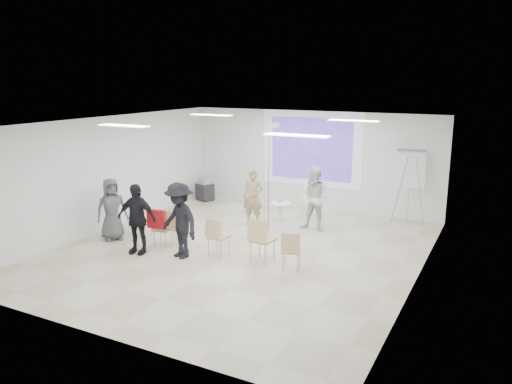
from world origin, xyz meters
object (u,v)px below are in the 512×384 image
at_px(chair_far_left, 139,217).
at_px(chair_center, 217,234).
at_px(player_right, 315,195).
at_px(av_cart, 205,190).
at_px(chair_left_mid, 161,227).
at_px(chair_left_inner, 173,225).
at_px(audience_outer, 112,206).
at_px(audience_left, 136,214).
at_px(laptop, 175,226).
at_px(chair_right_inner, 260,237).
at_px(audience_mid, 179,216).
at_px(player_left, 253,194).
at_px(pedestal_table, 280,213).
at_px(chair_right_far, 291,248).
at_px(flipchart_easel, 411,169).

height_order(chair_far_left, chair_center, chair_center).
bearing_deg(player_right, av_cart, 162.79).
bearing_deg(chair_left_mid, av_cart, 103.25).
distance_m(chair_left_inner, chair_center, 1.35).
bearing_deg(audience_outer, audience_left, -76.92).
xyz_separation_m(player_right, laptop, (-2.59, -2.65, -0.48)).
bearing_deg(chair_right_inner, laptop, -178.65).
xyz_separation_m(chair_center, audience_outer, (-2.97, -0.13, 0.34)).
xyz_separation_m(audience_mid, av_cart, (-2.45, 4.79, -0.62)).
distance_m(player_left, chair_far_left, 3.12).
bearing_deg(audience_mid, audience_left, -150.06).
xyz_separation_m(pedestal_table, audience_outer, (-3.26, -2.95, 0.49)).
bearing_deg(chair_center, pedestal_table, 88.32).
xyz_separation_m(laptop, av_cart, (-1.82, 4.12, -0.11)).
bearing_deg(audience_left, av_cart, 95.74).
relative_size(player_right, chair_left_inner, 2.18).
distance_m(chair_right_far, audience_outer, 4.82).
bearing_deg(player_left, laptop, -122.57).
height_order(chair_center, audience_mid, audience_mid).
height_order(player_right, av_cart, player_right).
bearing_deg(chair_left_inner, chair_center, -5.42).
bearing_deg(laptop, audience_mid, 134.80).
bearing_deg(chair_left_mid, chair_center, -6.62).
relative_size(player_left, chair_right_far, 2.08).
bearing_deg(chair_right_far, flipchart_easel, 56.66).
bearing_deg(audience_outer, av_cart, 37.43).
bearing_deg(player_right, chair_left_inner, -132.17).
relative_size(player_right, laptop, 5.94).
bearing_deg(chair_center, av_cart, 130.00).
height_order(chair_center, laptop, chair_center).
xyz_separation_m(chair_far_left, audience_outer, (-0.44, -0.47, 0.35)).
relative_size(chair_left_inner, audience_outer, 0.50).
relative_size(chair_center, flipchart_easel, 0.43).
bearing_deg(player_left, audience_outer, -144.31).
height_order(chair_left_mid, chair_left_inner, chair_left_inner).
relative_size(chair_left_mid, chair_center, 0.89).
xyz_separation_m(player_right, chair_right_far, (0.58, -2.93, -0.45)).
distance_m(player_left, chair_right_far, 3.52).
distance_m(chair_left_mid, audience_outer, 1.47).
relative_size(player_right, chair_left_mid, 2.37).
bearing_deg(chair_left_inner, pedestal_table, 60.17).
bearing_deg(player_right, laptop, -133.16).
distance_m(chair_right_inner, audience_outer, 4.04).
bearing_deg(chair_right_inner, audience_left, -160.45).
relative_size(player_right, chair_far_left, 2.15).
height_order(chair_right_far, audience_outer, audience_outer).
relative_size(chair_right_far, flipchart_easel, 0.40).
relative_size(chair_right_far, av_cart, 1.07).
distance_m(chair_right_inner, av_cart, 6.01).
xyz_separation_m(chair_right_far, audience_mid, (-2.54, -0.40, 0.48)).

